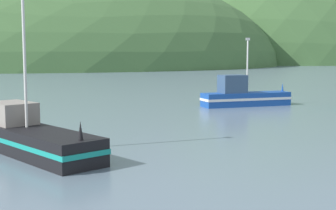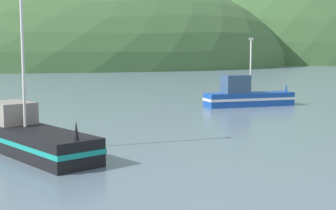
% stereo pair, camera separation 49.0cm
% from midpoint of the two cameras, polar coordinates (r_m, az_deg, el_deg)
% --- Properties ---
extents(hill_far_right, '(165.22, 132.18, 65.79)m').
position_cam_midpoint_polar(hill_far_right, '(166.07, -15.42, 4.64)').
color(hill_far_right, '#47703D').
rests_on(hill_far_right, ground).
extents(hill_mid_right, '(124.15, 99.32, 43.22)m').
position_cam_midpoint_polar(hill_mid_right, '(225.11, -14.18, 5.05)').
color(hill_mid_right, '#2D562D').
rests_on(hill_mid_right, ground).
extents(hill_far_center, '(141.93, 113.55, 105.33)m').
position_cam_midpoint_polar(hill_far_center, '(209.98, 12.99, 5.01)').
color(hill_far_center, '#47703D').
rests_on(hill_far_center, ground).
extents(fishing_boat_blue, '(7.39, 3.55, 5.32)m').
position_cam_midpoint_polar(fishing_boat_blue, '(37.69, 9.75, 1.08)').
color(fishing_boat_blue, '#19479E').
rests_on(fishing_boat_blue, ground).
extents(fishing_boat_black, '(7.66, 8.68, 7.30)m').
position_cam_midpoint_polar(fishing_boat_black, '(21.28, -16.52, -3.44)').
color(fishing_boat_black, black).
rests_on(fishing_boat_black, ground).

